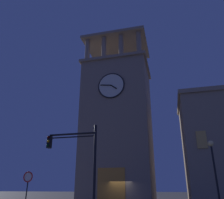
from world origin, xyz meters
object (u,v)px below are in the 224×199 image
traffic_signal_near (80,156)px  no_horn_sign (28,180)px  traffic_signal_mid (78,156)px  clocktower (118,126)px  street_lamp (214,162)px

traffic_signal_near → no_horn_sign: (2.66, 3.44, -2.12)m
traffic_signal_near → traffic_signal_mid: traffic_signal_near is taller
clocktower → street_lamp: bearing=130.4°
street_lamp → no_horn_sign: (13.51, 2.88, -1.28)m
traffic_signal_near → traffic_signal_mid: size_ratio=1.23×
traffic_signal_near → street_lamp: 10.89m
clocktower → no_horn_sign: (3.66, 14.45, -7.58)m
traffic_signal_near → traffic_signal_mid: bearing=111.3°
clocktower → no_horn_sign: bearing=75.8°
traffic_signal_mid → street_lamp: (-8.32, -5.94, 0.08)m
traffic_signal_near → street_lamp: (-10.84, 0.56, -0.84)m
traffic_signal_near → no_horn_sign: size_ratio=2.23×
street_lamp → traffic_signal_near: bearing=-3.0°
clocktower → traffic_signal_near: bearing=84.8°
clocktower → traffic_signal_mid: bearing=95.0°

